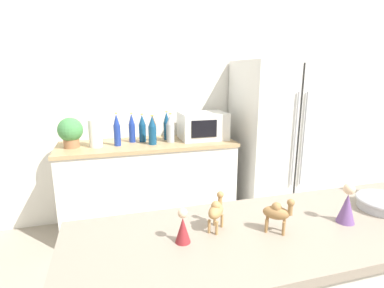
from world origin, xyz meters
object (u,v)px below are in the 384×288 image
(back_bottle_6, at_px, (132,128))
(paper_towel_roll, at_px, (95,133))
(microwave, at_px, (203,126))
(back_bottle_5, at_px, (117,130))
(back_bottle_0, at_px, (167,126))
(camel_figurine_second, at_px, (216,210))
(back_bottle_2, at_px, (153,129))
(back_bottle_4, at_px, (170,128))
(wise_man_figurine_purple, at_px, (183,228))
(back_bottle_1, at_px, (142,128))
(camel_figurine, at_px, (278,212))
(potted_plant, at_px, (70,132))
(back_bottle_3, at_px, (152,131))
(wise_man_figurine_crimson, at_px, (347,206))
(refrigerator, at_px, (278,140))

(back_bottle_6, bearing_deg, paper_towel_roll, -162.38)
(microwave, bearing_deg, back_bottle_5, -175.21)
(back_bottle_0, height_order, camel_figurine_second, back_bottle_0)
(back_bottle_2, height_order, back_bottle_4, back_bottle_4)
(back_bottle_4, height_order, wise_man_figurine_purple, back_bottle_4)
(microwave, xyz_separation_m, camel_figurine_second, (-0.58, -1.97, 0.03))
(back_bottle_0, bearing_deg, back_bottle_4, -81.87)
(back_bottle_1, relative_size, camel_figurine, 1.97)
(potted_plant, xyz_separation_m, back_bottle_3, (0.75, -0.09, -0.02))
(back_bottle_6, height_order, camel_figurine, back_bottle_6)
(back_bottle_3, bearing_deg, paper_towel_roll, 175.27)
(paper_towel_roll, distance_m, wise_man_figurine_crimson, 2.24)
(back_bottle_1, xyz_separation_m, back_bottle_3, (0.08, -0.15, 0.00))
(back_bottle_2, bearing_deg, back_bottle_0, 3.88)
(paper_towel_roll, relative_size, back_bottle_5, 0.82)
(back_bottle_6, bearing_deg, wise_man_figurine_crimson, -71.95)
(back_bottle_5, height_order, wise_man_figurine_purple, back_bottle_5)
(wise_man_figurine_purple, bearing_deg, back_bottle_2, 84.26)
(back_bottle_0, bearing_deg, wise_man_figurine_crimson, -81.22)
(back_bottle_3, bearing_deg, refrigerator, 0.63)
(back_bottle_5, relative_size, camel_figurine, 2.21)
(back_bottle_3, bearing_deg, back_bottle_0, 43.91)
(back_bottle_0, distance_m, wise_man_figurine_purple, 2.10)
(back_bottle_5, bearing_deg, camel_figurine_second, -80.94)
(camel_figurine_second, bearing_deg, microwave, 73.51)
(wise_man_figurine_crimson, bearing_deg, refrigerator, 65.27)
(back_bottle_6, distance_m, camel_figurine_second, 2.01)
(paper_towel_roll, height_order, camel_figurine_second, paper_towel_roll)
(back_bottle_5, distance_m, wise_man_figurine_purple, 1.95)
(refrigerator, relative_size, back_bottle_5, 5.42)
(back_bottle_0, xyz_separation_m, back_bottle_5, (-0.51, -0.13, 0.01))
(back_bottle_5, height_order, wise_man_figurine_crimson, back_bottle_5)
(back_bottle_1, bearing_deg, back_bottle_3, -62.75)
(back_bottle_5, relative_size, wise_man_figurine_crimson, 1.88)
(potted_plant, relative_size, back_bottle_6, 0.95)
(microwave, height_order, back_bottle_6, back_bottle_6)
(refrigerator, bearing_deg, wise_man_figurine_crimson, -114.73)
(refrigerator, height_order, back_bottle_5, refrigerator)
(back_bottle_3, xyz_separation_m, back_bottle_6, (-0.18, 0.15, 0.00))
(back_bottle_6, height_order, wise_man_figurine_purple, back_bottle_6)
(microwave, xyz_separation_m, back_bottle_3, (-0.55, -0.12, -0.00))
(back_bottle_6, height_order, wise_man_figurine_crimson, back_bottle_6)
(potted_plant, height_order, back_bottle_1, same)
(microwave, height_order, wise_man_figurine_crimson, microwave)
(microwave, distance_m, camel_figurine_second, 2.05)
(potted_plant, bearing_deg, back_bottle_0, 5.00)
(back_bottle_6, bearing_deg, back_bottle_3, -40.20)
(potted_plant, bearing_deg, back_bottle_6, 6.72)
(microwave, bearing_deg, back_bottle_4, -170.61)
(back_bottle_1, distance_m, wise_man_figurine_purple, 2.06)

